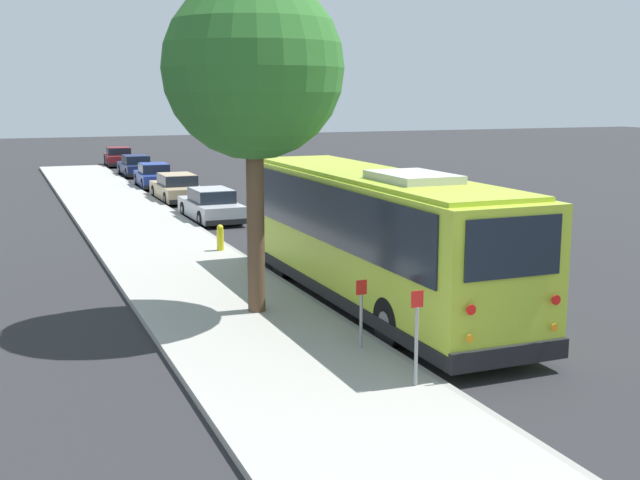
{
  "coord_description": "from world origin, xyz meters",
  "views": [
    {
      "loc": [
        -16.23,
        8.84,
        4.95
      ],
      "look_at": [
        2.21,
        1.34,
        1.3
      ],
      "focal_mm": 45.0,
      "sensor_mm": 36.0,
      "label": 1
    }
  ],
  "objects_px": {
    "shuttle_bus": "(371,231)",
    "sign_post_far": "(361,313)",
    "parked_sedan_navy": "(136,166)",
    "sign_post_near": "(416,337)",
    "parked_sedan_silver": "(211,206)",
    "parked_sedan_maroon": "(119,157)",
    "parked_sedan_tan": "(177,188)",
    "parked_sedan_blue": "(154,176)",
    "fire_hydrant": "(220,237)",
    "street_tree": "(252,56)"
  },
  "relations": [
    {
      "from": "sign_post_far",
      "to": "fire_hydrant",
      "type": "bearing_deg",
      "value": -0.35
    },
    {
      "from": "parked_sedan_blue",
      "to": "parked_sedan_silver",
      "type": "bearing_deg",
      "value": -177.85
    },
    {
      "from": "parked_sedan_blue",
      "to": "fire_hydrant",
      "type": "distance_m",
      "value": 19.02
    },
    {
      "from": "parked_sedan_silver",
      "to": "sign_post_far",
      "type": "distance_m",
      "value": 17.25
    },
    {
      "from": "shuttle_bus",
      "to": "parked_sedan_blue",
      "type": "xyz_separation_m",
      "value": [
        26.02,
        0.27,
        -1.18
      ]
    },
    {
      "from": "parked_sedan_blue",
      "to": "parked_sedan_navy",
      "type": "distance_m",
      "value": 6.57
    },
    {
      "from": "parked_sedan_silver",
      "to": "street_tree",
      "type": "relative_size",
      "value": 0.56
    },
    {
      "from": "parked_sedan_maroon",
      "to": "street_tree",
      "type": "xyz_separation_m",
      "value": [
        -39.91,
        2.76,
        5.12
      ]
    },
    {
      "from": "parked_sedan_navy",
      "to": "fire_hydrant",
      "type": "height_order",
      "value": "parked_sedan_navy"
    },
    {
      "from": "sign_post_near",
      "to": "parked_sedan_blue",
      "type": "bearing_deg",
      "value": -2.83
    },
    {
      "from": "sign_post_near",
      "to": "fire_hydrant",
      "type": "xyz_separation_m",
      "value": [
        12.6,
        -0.06,
        -0.43
      ]
    },
    {
      "from": "parked_sedan_maroon",
      "to": "parked_sedan_tan",
      "type": "bearing_deg",
      "value": -176.98
    },
    {
      "from": "street_tree",
      "to": "fire_hydrant",
      "type": "height_order",
      "value": "street_tree"
    },
    {
      "from": "parked_sedan_silver",
      "to": "fire_hydrant",
      "type": "relative_size",
      "value": 5.47
    },
    {
      "from": "shuttle_bus",
      "to": "fire_hydrant",
      "type": "bearing_deg",
      "value": 14.21
    },
    {
      "from": "parked_sedan_tan",
      "to": "sign_post_far",
      "type": "bearing_deg",
      "value": 176.01
    },
    {
      "from": "parked_sedan_tan",
      "to": "parked_sedan_blue",
      "type": "relative_size",
      "value": 1.09
    },
    {
      "from": "parked_sedan_silver",
      "to": "parked_sedan_tan",
      "type": "xyz_separation_m",
      "value": [
        6.39,
        -0.02,
        -0.0
      ]
    },
    {
      "from": "parked_sedan_tan",
      "to": "fire_hydrant",
      "type": "distance_m",
      "value": 13.21
    },
    {
      "from": "shuttle_bus",
      "to": "sign_post_far",
      "type": "distance_m",
      "value": 3.97
    },
    {
      "from": "fire_hydrant",
      "to": "parked_sedan_silver",
      "type": "bearing_deg",
      "value": -12.16
    },
    {
      "from": "shuttle_bus",
      "to": "fire_hydrant",
      "type": "xyz_separation_m",
      "value": [
        7.05,
        1.77,
        -1.22
      ]
    },
    {
      "from": "parked_sedan_silver",
      "to": "parked_sedan_blue",
      "type": "distance_m",
      "value": 12.23
    },
    {
      "from": "sign_post_near",
      "to": "fire_hydrant",
      "type": "height_order",
      "value": "sign_post_near"
    },
    {
      "from": "shuttle_bus",
      "to": "sign_post_near",
      "type": "height_order",
      "value": "shuttle_bus"
    },
    {
      "from": "parked_sedan_navy",
      "to": "sign_post_far",
      "type": "bearing_deg",
      "value": 177.19
    },
    {
      "from": "parked_sedan_tan",
      "to": "parked_sedan_navy",
      "type": "height_order",
      "value": "parked_sedan_tan"
    },
    {
      "from": "parked_sedan_tan",
      "to": "parked_sedan_maroon",
      "type": "bearing_deg",
      "value": -0.82
    },
    {
      "from": "fire_hydrant",
      "to": "shuttle_bus",
      "type": "bearing_deg",
      "value": -165.93
    },
    {
      "from": "parked_sedan_navy",
      "to": "sign_post_near",
      "type": "relative_size",
      "value": 2.68
    },
    {
      "from": "street_tree",
      "to": "sign_post_near",
      "type": "relative_size",
      "value": 4.84
    },
    {
      "from": "parked_sedan_tan",
      "to": "fire_hydrant",
      "type": "bearing_deg",
      "value": 173.33
    },
    {
      "from": "shuttle_bus",
      "to": "parked_sedan_silver",
      "type": "distance_m",
      "value": 13.84
    },
    {
      "from": "shuttle_bus",
      "to": "parked_sedan_maroon",
      "type": "bearing_deg",
      "value": 0.29
    },
    {
      "from": "parked_sedan_blue",
      "to": "street_tree",
      "type": "relative_size",
      "value": 0.54
    },
    {
      "from": "shuttle_bus",
      "to": "parked_sedan_blue",
      "type": "relative_size",
      "value": 2.67
    },
    {
      "from": "parked_sedan_blue",
      "to": "sign_post_near",
      "type": "height_order",
      "value": "sign_post_near"
    },
    {
      "from": "parked_sedan_blue",
      "to": "parked_sedan_maroon",
      "type": "distance_m",
      "value": 13.91
    },
    {
      "from": "shuttle_bus",
      "to": "parked_sedan_navy",
      "type": "height_order",
      "value": "shuttle_bus"
    },
    {
      "from": "parked_sedan_maroon",
      "to": "sign_post_far",
      "type": "xyz_separation_m",
      "value": [
        -43.32,
        1.73,
        0.24
      ]
    },
    {
      "from": "parked_sedan_silver",
      "to": "sign_post_near",
      "type": "relative_size",
      "value": 2.73
    },
    {
      "from": "parked_sedan_silver",
      "to": "parked_sedan_maroon",
      "type": "distance_m",
      "value": 26.14
    },
    {
      "from": "fire_hydrant",
      "to": "street_tree",
      "type": "bearing_deg",
      "value": 171.16
    },
    {
      "from": "parked_sedan_maroon",
      "to": "sign_post_far",
      "type": "distance_m",
      "value": 43.36
    },
    {
      "from": "parked_sedan_navy",
      "to": "sign_post_near",
      "type": "bearing_deg",
      "value": 177.34
    },
    {
      "from": "parked_sedan_tan",
      "to": "sign_post_far",
      "type": "xyz_separation_m",
      "value": [
        -23.57,
        1.54,
        0.25
      ]
    },
    {
      "from": "parked_sedan_silver",
      "to": "parked_sedan_navy",
      "type": "relative_size",
      "value": 1.02
    },
    {
      "from": "parked_sedan_maroon",
      "to": "sign_post_far",
      "type": "bearing_deg",
      "value": -178.71
    },
    {
      "from": "shuttle_bus",
      "to": "fire_hydrant",
      "type": "height_order",
      "value": "shuttle_bus"
    },
    {
      "from": "parked_sedan_tan",
      "to": "fire_hydrant",
      "type": "height_order",
      "value": "parked_sedan_tan"
    }
  ]
}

